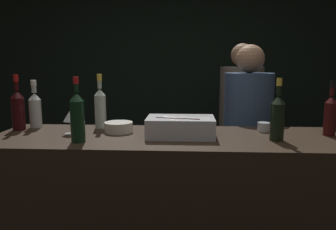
# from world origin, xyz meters

# --- Properties ---
(wall_back_chalkboard) EXTENTS (6.40, 0.06, 2.80)m
(wall_back_chalkboard) POSITION_xyz_m (0.00, 2.47, 1.40)
(wall_back_chalkboard) COLOR black
(wall_back_chalkboard) RESTS_ON ground_plane
(bar_counter) EXTENTS (2.06, 0.64, 1.08)m
(bar_counter) POSITION_xyz_m (0.00, 0.32, 0.54)
(bar_counter) COLOR #2D2116
(bar_counter) RESTS_ON ground_plane
(ice_bin_with_bottles) EXTENTS (0.39, 0.25, 0.12)m
(ice_bin_with_bottles) POSITION_xyz_m (0.08, 0.32, 1.14)
(ice_bin_with_bottles) COLOR silver
(ice_bin_with_bottles) RESTS_ON bar_counter
(bowl_white) EXTENTS (0.17, 0.17, 0.06)m
(bowl_white) POSITION_xyz_m (-0.31, 0.42, 1.11)
(bowl_white) COLOR silver
(bowl_white) RESTS_ON bar_counter
(wine_glass) EXTENTS (0.09, 0.09, 0.15)m
(wine_glass) POSITION_xyz_m (-0.58, 0.35, 1.19)
(wine_glass) COLOR silver
(wine_glass) RESTS_ON bar_counter
(candle_votive) EXTENTS (0.07, 0.07, 0.06)m
(candle_votive) POSITION_xyz_m (0.59, 0.49, 1.11)
(candle_votive) COLOR silver
(candle_votive) RESTS_ON bar_counter
(champagne_bottle) EXTENTS (0.08, 0.08, 0.34)m
(champagne_bottle) POSITION_xyz_m (0.61, 0.25, 1.22)
(champagne_bottle) COLOR black
(champagne_bottle) RESTS_ON bar_counter
(white_wine_bottle) EXTENTS (0.08, 0.08, 0.31)m
(white_wine_bottle) POSITION_xyz_m (-0.89, 0.54, 1.21)
(white_wine_bottle) COLOR #B2B7AD
(white_wine_bottle) RESTS_ON bar_counter
(red_wine_bottle_tall) EXTENTS (0.08, 0.08, 0.35)m
(red_wine_bottle_tall) POSITION_xyz_m (-0.96, 0.46, 1.22)
(red_wine_bottle_tall) COLOR black
(red_wine_bottle_tall) RESTS_ON bar_counter
(red_wine_bottle_black_foil) EXTENTS (0.07, 0.07, 0.32)m
(red_wine_bottle_black_foil) POSITION_xyz_m (0.95, 0.40, 1.21)
(red_wine_bottle_black_foil) COLOR #380F0F
(red_wine_bottle_black_foil) RESTS_ON bar_counter
(red_wine_bottle_burgundy) EXTENTS (0.08, 0.08, 0.35)m
(red_wine_bottle_burgundy) POSITION_xyz_m (-0.48, 0.16, 1.22)
(red_wine_bottle_burgundy) COLOR black
(red_wine_bottle_burgundy) RESTS_ON bar_counter
(rose_wine_bottle) EXTENTS (0.07, 0.07, 0.35)m
(rose_wine_bottle) POSITION_xyz_m (-0.45, 0.54, 1.22)
(rose_wine_bottle) COLOR #9EA899
(rose_wine_bottle) RESTS_ON bar_counter
(person_in_hoodie) EXTENTS (0.37, 0.37, 1.64)m
(person_in_hoodie) POSITION_xyz_m (0.58, 0.95, 0.91)
(person_in_hoodie) COLOR black
(person_in_hoodie) RESTS_ON ground_plane
(person_blond_tee) EXTENTS (0.40, 0.40, 1.68)m
(person_blond_tee) POSITION_xyz_m (0.61, 1.50, 0.92)
(person_blond_tee) COLOR black
(person_blond_tee) RESTS_ON ground_plane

